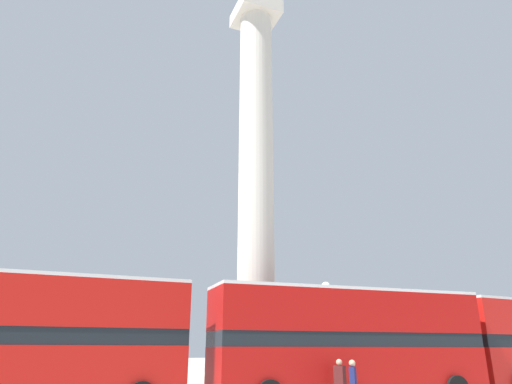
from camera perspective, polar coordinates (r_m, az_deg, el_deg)
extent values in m
cube|color=beige|center=(24.00, 0.00, -22.84)|extent=(5.40, 5.40, 0.81)
cube|color=beige|center=(23.96, 0.00, -20.91)|extent=(3.89, 3.89, 0.81)
cylinder|color=beige|center=(25.88, 0.00, 3.14)|extent=(1.98, 1.98, 20.31)
cube|color=beige|center=(31.47, 0.00, 21.31)|extent=(2.67, 2.67, 0.90)
sphere|color=brown|center=(32.08, 0.00, 22.57)|extent=(0.95, 0.95, 0.95)
cube|color=#B7140F|center=(17.46, -26.97, -19.36)|extent=(10.19, 2.73, 1.60)
cube|color=black|center=(17.46, -26.43, -15.87)|extent=(10.19, 2.68, 0.55)
cube|color=#B7140F|center=(17.51, -25.90, -12.40)|extent=(10.19, 2.73, 1.59)
cube|color=silver|center=(17.61, -25.50, -9.65)|extent=(10.19, 2.73, 0.12)
cylinder|color=black|center=(26.00, 25.44, -20.63)|extent=(1.02, 0.37, 1.00)
cube|color=#A80F0C|center=(19.71, 11.84, -20.72)|extent=(11.42, 3.00, 1.56)
cube|color=black|center=(19.70, 11.63, -17.67)|extent=(11.42, 2.95, 0.55)
cube|color=#A80F0C|center=(19.75, 11.41, -14.57)|extent=(11.42, 3.00, 1.59)
cube|color=silver|center=(19.83, 11.25, -12.11)|extent=(11.42, 3.00, 0.12)
cube|color=beige|center=(32.44, 13.55, -19.97)|extent=(3.56, 2.86, 2.40)
ellipsoid|color=brown|center=(32.49, 13.17, -15.14)|extent=(2.44, 1.40, 0.94)
cone|color=brown|center=(33.33, 14.44, -14.41)|extent=(0.99, 0.69, 0.98)
cylinder|color=brown|center=(32.56, 13.04, -13.53)|extent=(0.36, 0.36, 0.90)
sphere|color=brown|center=(32.62, 12.97, -12.50)|extent=(0.28, 0.28, 0.28)
cylinder|color=brown|center=(33.16, 13.87, -16.91)|extent=(0.20, 0.20, 1.08)
cylinder|color=brown|center=(32.81, 14.56, -16.84)|extent=(0.20, 0.20, 1.08)
cylinder|color=brown|center=(32.09, 12.03, -16.98)|extent=(0.20, 0.20, 1.08)
cylinder|color=brown|center=(31.73, 12.72, -16.91)|extent=(0.20, 0.20, 1.08)
cylinder|color=black|center=(22.19, 9.08, -18.04)|extent=(0.14, 0.14, 4.58)
sphere|color=white|center=(22.37, 8.74, -11.60)|extent=(0.44, 0.44, 0.44)
cube|color=#191E51|center=(16.46, 12.03, -21.67)|extent=(0.42, 0.43, 0.63)
sphere|color=tan|center=(16.45, 11.92, -20.20)|extent=(0.22, 0.22, 0.22)
cube|color=#471919|center=(17.50, 10.44, -21.59)|extent=(0.28, 0.46, 0.63)
sphere|color=tan|center=(17.49, 10.35, -20.20)|extent=(0.22, 0.22, 0.22)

